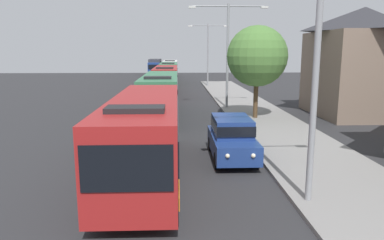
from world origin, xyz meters
TOP-DOWN VIEW (x-y plane):
  - bus_lead at (-1.30, 12.16)m, footprint 2.58×10.83m
  - bus_second_in_line at (-1.30, 25.33)m, footprint 2.58×11.91m
  - bus_middle at (-1.30, 38.93)m, footprint 2.58×12.30m
  - bus_fourth_in_line at (-1.30, 52.46)m, footprint 2.58×10.98m
  - bus_rear at (-1.30, 65.75)m, footprint 2.58×11.06m
  - white_suv at (2.40, 14.11)m, footprint 1.86×4.55m
  - box_truck_oncoming at (-4.60, 73.55)m, footprint 2.35×8.40m
  - streetlamp_near at (4.10, 8.99)m, footprint 5.29×0.28m
  - streetlamp_mid at (4.10, 28.41)m, footprint 6.40×0.28m
  - streetlamp_far at (4.10, 47.82)m, footprint 5.31×0.28m
  - roadside_tree at (5.48, 23.54)m, footprint 4.21×4.21m
  - house_distant_gabled at (13.65, 25.07)m, footprint 6.77×8.02m

SIDE VIEW (x-z plane):
  - white_suv at x=2.40m, z-range 0.08..1.98m
  - bus_lead at x=-1.30m, z-range 0.08..3.29m
  - bus_fourth_in_line at x=-1.30m, z-range 0.09..3.30m
  - bus_rear at x=-1.30m, z-range 0.09..3.30m
  - bus_second_in_line at x=-1.30m, z-range 0.09..3.30m
  - bus_middle at x=-1.30m, z-range 0.09..3.30m
  - box_truck_oncoming at x=-4.60m, z-range 0.14..3.29m
  - house_distant_gabled at x=13.65m, z-range 0.07..8.04m
  - roadside_tree at x=5.48m, z-range 1.24..7.67m
  - streetlamp_far at x=4.10m, z-range 1.03..9.22m
  - streetlamp_mid at x=4.10m, z-range 1.12..9.52m
  - streetlamp_near at x=4.10m, z-range 1.05..9.73m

